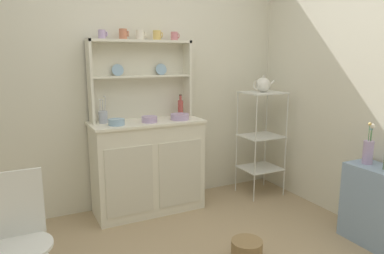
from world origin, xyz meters
The scene contains 19 objects.
wall_back centered at (0.00, 1.62, 1.25)m, with size 3.84×0.05×2.50m, color silver.
hutch_cabinet centered at (0.03, 1.37, 0.46)m, with size 1.05×0.45×0.89m.
hutch_shelf_unit centered at (0.03, 1.53, 1.32)m, with size 0.98×0.18×0.75m.
bakers_rack centered at (1.27, 1.24, 0.69)m, with size 0.41×0.36×1.12m.
side_shelf_blue centered at (1.44, -0.04, 0.32)m, with size 0.28×0.48×0.63m, color #849EBC.
wire_chair centered at (-1.11, 0.33, 0.52)m, with size 0.36×0.36×0.85m.
floor_basket centered at (0.38, 0.21, 0.08)m, with size 0.23×0.23×0.16m, color #93754C.
cup_lilac_0 centered at (-0.32, 1.49, 1.67)m, with size 0.08×0.06×0.08m.
cup_terracotta_1 centered at (-0.13, 1.49, 1.68)m, with size 0.09×0.07×0.09m.
cup_cream_2 centered at (0.03, 1.49, 1.68)m, with size 0.09×0.08×0.09m.
cup_gold_3 centered at (0.20, 1.49, 1.68)m, with size 0.09×0.08×0.09m.
cup_rose_4 centered at (0.38, 1.49, 1.68)m, with size 0.08×0.07×0.08m.
bowl_mixing_large centered at (-0.27, 1.29, 0.92)m, with size 0.14×0.14×0.06m, color #8EB2D1.
bowl_floral_medium centered at (0.03, 1.29, 0.92)m, with size 0.14×0.14×0.06m, color #B79ECC.
bowl_cream_small centered at (0.34, 1.29, 0.92)m, with size 0.18×0.18×0.06m, color #B79ECC.
jam_bottle centered at (0.42, 1.45, 0.98)m, with size 0.05×0.05×0.22m.
utensil_jar centered at (-0.36, 1.45, 0.95)m, with size 0.08×0.08×0.25m.
porcelain_teapot centered at (1.27, 1.24, 1.19)m, with size 0.24×0.15×0.17m.
flower_vase centered at (1.44, 0.08, 0.75)m, with size 0.08×0.08×0.34m.
Camera 1 is at (-1.05, -1.75, 1.48)m, focal length 33.22 mm.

